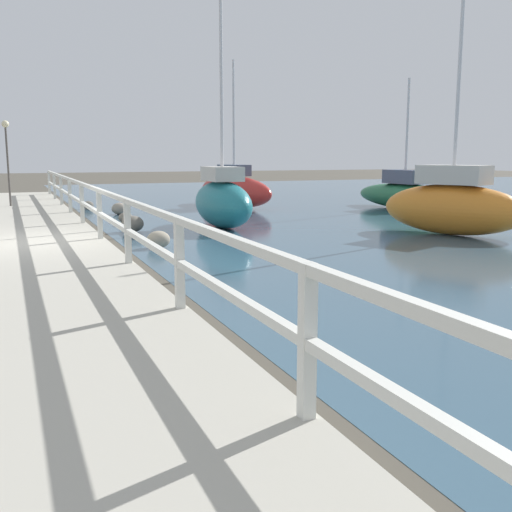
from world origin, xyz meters
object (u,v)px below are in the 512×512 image
sailboat_orange (452,205)px  sailboat_green (405,194)px  sailboat_red (234,190)px  sailboat_teal (222,201)px  dock_lamp (7,144)px

sailboat_orange → sailboat_green: sailboat_orange is taller
sailboat_orange → sailboat_red: size_ratio=1.09×
sailboat_orange → sailboat_teal: 6.11m
dock_lamp → sailboat_red: size_ratio=0.53×
sailboat_red → sailboat_teal: bearing=-122.2°
sailboat_orange → sailboat_red: 10.18m
sailboat_teal → sailboat_orange: bearing=-36.3°
sailboat_green → sailboat_teal: 8.79m
sailboat_teal → dock_lamp: bearing=128.1°
dock_lamp → sailboat_teal: sailboat_teal is taller
dock_lamp → sailboat_teal: size_ratio=0.41×
sailboat_red → sailboat_green: bearing=-39.8°
sailboat_red → sailboat_teal: sailboat_teal is taller
dock_lamp → sailboat_teal: 9.14m
sailboat_orange → sailboat_green: bearing=39.2°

